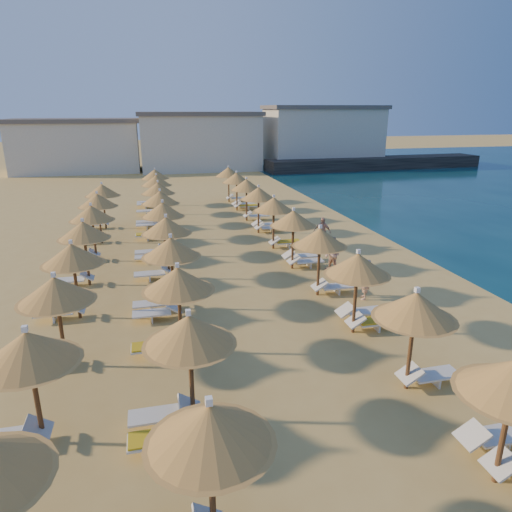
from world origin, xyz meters
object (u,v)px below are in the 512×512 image
object	(u,v)px
jetty	(375,163)
beachgoer_c	(322,232)
beachgoer_b	(332,254)
beachgoer_a	(365,279)
parasol_row_east	(306,228)
parasol_row_west	(168,237)

from	to	relation	value
jetty	beachgoer_c	distance (m)	38.26
beachgoer_c	beachgoer_b	bearing A→B (deg)	-67.79
beachgoer_b	beachgoer_c	bearing A→B (deg)	139.65
beachgoer_a	beachgoer_b	xyz separation A→B (m)	(0.00, 3.50, 0.00)
beachgoer_a	beachgoer_b	distance (m)	3.50
parasol_row_east	parasol_row_west	bearing A→B (deg)	180.00
parasol_row_west	beachgoer_a	distance (m)	8.42
beachgoer_a	beachgoer_c	world-z (taller)	beachgoer_c
beachgoer_c	beachgoer_b	distance (m)	4.27
jetty	beachgoer_b	size ratio (longest dim) A/B	17.29
parasol_row_west	beachgoer_b	bearing A→B (deg)	6.53
parasol_row_west	jetty	bearing A→B (deg)	52.03
jetty	beachgoer_c	xyz separation A→B (m)	(-20.30, -32.43, 0.12)
parasol_row_east	beachgoer_c	bearing A→B (deg)	60.48
beachgoer_a	beachgoer_b	world-z (taller)	beachgoer_b
parasol_row_east	beachgoer_c	xyz separation A→B (m)	(2.85, 5.02, -1.65)
beachgoer_b	jetty	bearing A→B (deg)	124.17
jetty	parasol_row_east	distance (m)	44.07
beachgoer_a	beachgoer_c	bearing A→B (deg)	-167.44
parasol_row_east	beachgoer_a	bearing A→B (deg)	-56.14
parasol_row_east	beachgoer_b	size ratio (longest dim) A/B	23.78
beachgoer_c	beachgoer_a	bearing A→B (deg)	-61.10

